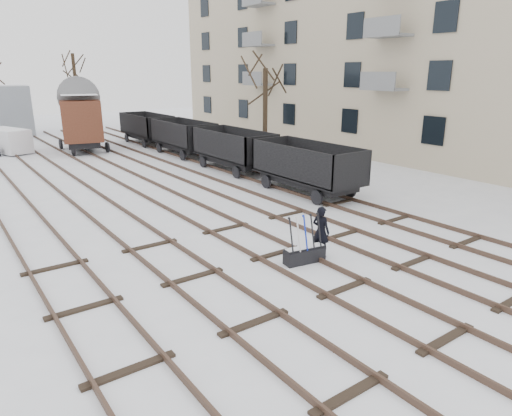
{
  "coord_description": "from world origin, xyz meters",
  "views": [
    {
      "loc": [
        -8.44,
        -7.63,
        5.64
      ],
      "look_at": [
        0.18,
        4.33,
        1.2
      ],
      "focal_mm": 32.0,
      "sensor_mm": 36.0,
      "label": 1
    }
  ],
  "objects": [
    {
      "name": "box_van_wagon",
      "position": [
        0.79,
        26.89,
        2.4
      ],
      "size": [
        3.99,
        5.89,
        4.12
      ],
      "rotation": [
        0.0,
        0.0,
        -0.23
      ],
      "color": "black",
      "rests_on": "ground"
    },
    {
      "name": "apartment_block",
      "position": [
        19.95,
        14.0,
        8.05
      ],
      "size": [
        10.12,
        45.0,
        16.1
      ],
      "color": "#B7A88C",
      "rests_on": "ground"
    },
    {
      "name": "ground",
      "position": [
        0.0,
        0.0,
        0.0
      ],
      "size": [
        120.0,
        120.0,
        0.0
      ],
      "primitive_type": "plane",
      "color": "white",
      "rests_on": "ground"
    },
    {
      "name": "freight_wagon_c",
      "position": [
        6.0,
        21.05,
        0.9
      ],
      "size": [
        2.3,
        5.76,
        2.35
      ],
      "color": "black",
      "rests_on": "ground"
    },
    {
      "name": "tree_near",
      "position": [
        8.79,
        15.32,
        2.91
      ],
      "size": [
        0.3,
        0.3,
        5.82
      ],
      "primitive_type": "cylinder",
      "color": "black",
      "rests_on": "ground"
    },
    {
      "name": "tracks",
      "position": [
        -0.0,
        13.67,
        0.07
      ],
      "size": [
        13.9,
        52.0,
        0.16
      ],
      "color": "black",
      "rests_on": "ground"
    },
    {
      "name": "panel_van",
      "position": [
        -3.87,
        29.14,
        0.9
      ],
      "size": [
        2.89,
        4.25,
        1.73
      ],
      "rotation": [
        0.0,
        0.0,
        0.34
      ],
      "color": "silver",
      "rests_on": "ground"
    },
    {
      "name": "ground_frame",
      "position": [
        0.33,
        2.0,
        0.28
      ],
      "size": [
        1.35,
        0.62,
        1.49
      ],
      "rotation": [
        0.0,
        0.0,
        -0.16
      ],
      "color": "black",
      "rests_on": "ground"
    },
    {
      "name": "tree_far_right",
      "position": [
        3.24,
        36.46,
        3.58
      ],
      "size": [
        0.3,
        0.3,
        7.16
      ],
      "primitive_type": "cylinder",
      "color": "black",
      "rests_on": "ground"
    },
    {
      "name": "worker",
      "position": [
        1.08,
        2.1,
        0.82
      ],
      "size": [
        0.53,
        0.68,
        1.64
      ],
      "primitive_type": "imported",
      "rotation": [
        0.0,
        0.0,
        1.82
      ],
      "color": "black",
      "rests_on": "ground"
    },
    {
      "name": "freight_wagon_a",
      "position": [
        6.0,
        8.25,
        0.9
      ],
      "size": [
        2.3,
        5.76,
        2.35
      ],
      "color": "black",
      "rests_on": "ground"
    },
    {
      "name": "freight_wagon_d",
      "position": [
        6.0,
        27.45,
        0.9
      ],
      "size": [
        2.3,
        5.76,
        2.35
      ],
      "color": "black",
      "rests_on": "ground"
    },
    {
      "name": "freight_wagon_b",
      "position": [
        6.0,
        14.65,
        0.9
      ],
      "size": [
        2.3,
        5.76,
        2.35
      ],
      "color": "black",
      "rests_on": "ground"
    }
  ]
}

